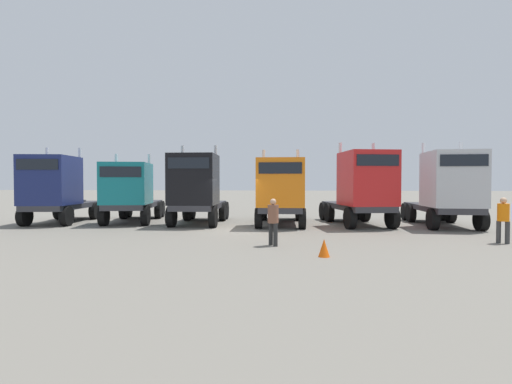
{
  "coord_description": "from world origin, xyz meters",
  "views": [
    {
      "loc": [
        3.07,
        -17.48,
        2.29
      ],
      "look_at": [
        0.8,
        2.76,
        1.8
      ],
      "focal_mm": 25.1,
      "sensor_mm": 36.0,
      "label": 1
    }
  ],
  "objects_px": {
    "semi_truck_navy": "(56,189)",
    "visitor_in_hivis": "(503,217)",
    "semi_truck_orange": "(281,192)",
    "semi_truck_red": "(363,187)",
    "semi_truck_silver": "(448,188)",
    "traffic_cone_mid": "(324,248)",
    "semi_truck_black": "(196,189)",
    "semi_truck_teal": "(130,192)",
    "visitor_with_camera": "(273,219)"
  },
  "relations": [
    {
      "from": "semi_truck_orange",
      "to": "semi_truck_silver",
      "type": "relative_size",
      "value": 1.07
    },
    {
      "from": "semi_truck_navy",
      "to": "semi_truck_teal",
      "type": "bearing_deg",
      "value": 92.11
    },
    {
      "from": "semi_truck_navy",
      "to": "visitor_in_hivis",
      "type": "height_order",
      "value": "semi_truck_navy"
    },
    {
      "from": "visitor_with_camera",
      "to": "semi_truck_navy",
      "type": "bearing_deg",
      "value": -65.73
    },
    {
      "from": "semi_truck_red",
      "to": "visitor_in_hivis",
      "type": "xyz_separation_m",
      "value": [
        4.31,
        -4.98,
        -1.06
      ]
    },
    {
      "from": "semi_truck_navy",
      "to": "semi_truck_black",
      "type": "height_order",
      "value": "semi_truck_black"
    },
    {
      "from": "semi_truck_orange",
      "to": "traffic_cone_mid",
      "type": "height_order",
      "value": "semi_truck_orange"
    },
    {
      "from": "semi_truck_navy",
      "to": "traffic_cone_mid",
      "type": "height_order",
      "value": "semi_truck_navy"
    },
    {
      "from": "semi_truck_red",
      "to": "traffic_cone_mid",
      "type": "bearing_deg",
      "value": -29.7
    },
    {
      "from": "semi_truck_black",
      "to": "traffic_cone_mid",
      "type": "height_order",
      "value": "semi_truck_black"
    },
    {
      "from": "semi_truck_teal",
      "to": "visitor_with_camera",
      "type": "distance_m",
      "value": 10.88
    },
    {
      "from": "semi_truck_red",
      "to": "visitor_in_hivis",
      "type": "height_order",
      "value": "semi_truck_red"
    },
    {
      "from": "visitor_in_hivis",
      "to": "traffic_cone_mid",
      "type": "relative_size",
      "value": 3.14
    },
    {
      "from": "semi_truck_silver",
      "to": "visitor_with_camera",
      "type": "relative_size",
      "value": 3.53
    },
    {
      "from": "semi_truck_navy",
      "to": "semi_truck_orange",
      "type": "height_order",
      "value": "semi_truck_navy"
    },
    {
      "from": "visitor_with_camera",
      "to": "semi_truck_teal",
      "type": "bearing_deg",
      "value": -78.39
    },
    {
      "from": "semi_truck_teal",
      "to": "visitor_with_camera",
      "type": "height_order",
      "value": "semi_truck_teal"
    },
    {
      "from": "semi_truck_black",
      "to": "semi_truck_teal",
      "type": "bearing_deg",
      "value": -100.1
    },
    {
      "from": "visitor_in_hivis",
      "to": "semi_truck_silver",
      "type": "bearing_deg",
      "value": -143.5
    },
    {
      "from": "semi_truck_silver",
      "to": "traffic_cone_mid",
      "type": "height_order",
      "value": "semi_truck_silver"
    },
    {
      "from": "semi_truck_navy",
      "to": "semi_truck_red",
      "type": "xyz_separation_m",
      "value": [
        17.05,
        0.69,
        0.08
      ]
    },
    {
      "from": "traffic_cone_mid",
      "to": "visitor_with_camera",
      "type": "bearing_deg",
      "value": 133.7
    },
    {
      "from": "semi_truck_orange",
      "to": "traffic_cone_mid",
      "type": "bearing_deg",
      "value": 10.09
    },
    {
      "from": "semi_truck_black",
      "to": "visitor_in_hivis",
      "type": "bearing_deg",
      "value": 67.81
    },
    {
      "from": "visitor_in_hivis",
      "to": "semi_truck_navy",
      "type": "bearing_deg",
      "value": -65.45
    },
    {
      "from": "semi_truck_red",
      "to": "semi_truck_silver",
      "type": "bearing_deg",
      "value": 76.79
    },
    {
      "from": "visitor_in_hivis",
      "to": "traffic_cone_mid",
      "type": "height_order",
      "value": "visitor_in_hivis"
    },
    {
      "from": "semi_truck_orange",
      "to": "semi_truck_red",
      "type": "distance_m",
      "value": 4.38
    },
    {
      "from": "semi_truck_orange",
      "to": "semi_truck_silver",
      "type": "xyz_separation_m",
      "value": [
        8.63,
        0.14,
        0.19
      ]
    },
    {
      "from": "semi_truck_orange",
      "to": "visitor_in_hivis",
      "type": "relative_size",
      "value": 3.71
    },
    {
      "from": "semi_truck_orange",
      "to": "visitor_in_hivis",
      "type": "xyz_separation_m",
      "value": [
        8.68,
        -4.73,
        -0.84
      ]
    },
    {
      "from": "semi_truck_navy",
      "to": "visitor_in_hivis",
      "type": "distance_m",
      "value": 21.81
    },
    {
      "from": "semi_truck_silver",
      "to": "semi_truck_red",
      "type": "bearing_deg",
      "value": -89.91
    },
    {
      "from": "semi_truck_red",
      "to": "traffic_cone_mid",
      "type": "height_order",
      "value": "semi_truck_red"
    },
    {
      "from": "traffic_cone_mid",
      "to": "semi_truck_silver",
      "type": "bearing_deg",
      "value": 49.66
    },
    {
      "from": "semi_truck_navy",
      "to": "visitor_in_hivis",
      "type": "bearing_deg",
      "value": 69.9
    },
    {
      "from": "semi_truck_orange",
      "to": "visitor_with_camera",
      "type": "xyz_separation_m",
      "value": [
        -0.0,
        -6.23,
        -0.85
      ]
    },
    {
      "from": "semi_truck_orange",
      "to": "visitor_with_camera",
      "type": "distance_m",
      "value": 6.29
    },
    {
      "from": "semi_truck_navy",
      "to": "semi_truck_orange",
      "type": "relative_size",
      "value": 0.97
    },
    {
      "from": "semi_truck_silver",
      "to": "visitor_with_camera",
      "type": "distance_m",
      "value": 10.78
    },
    {
      "from": "semi_truck_navy",
      "to": "semi_truck_red",
      "type": "bearing_deg",
      "value": 83.56
    },
    {
      "from": "semi_truck_black",
      "to": "semi_truck_orange",
      "type": "height_order",
      "value": "semi_truck_black"
    },
    {
      "from": "semi_truck_teal",
      "to": "visitor_with_camera",
      "type": "bearing_deg",
      "value": 41.03
    },
    {
      "from": "semi_truck_red",
      "to": "visitor_in_hivis",
      "type": "bearing_deg",
      "value": 29.11
    },
    {
      "from": "semi_truck_red",
      "to": "traffic_cone_mid",
      "type": "relative_size",
      "value": 11.2
    },
    {
      "from": "semi_truck_orange",
      "to": "semi_truck_silver",
      "type": "distance_m",
      "value": 8.64
    },
    {
      "from": "semi_truck_black",
      "to": "visitor_with_camera",
      "type": "height_order",
      "value": "semi_truck_black"
    },
    {
      "from": "visitor_in_hivis",
      "to": "visitor_with_camera",
      "type": "xyz_separation_m",
      "value": [
        -8.69,
        -1.5,
        -0.01
      ]
    },
    {
      "from": "semi_truck_navy",
      "to": "traffic_cone_mid",
      "type": "relative_size",
      "value": 11.32
    },
    {
      "from": "semi_truck_navy",
      "to": "traffic_cone_mid",
      "type": "bearing_deg",
      "value": 53.47
    }
  ]
}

